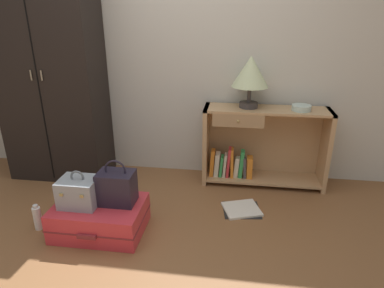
# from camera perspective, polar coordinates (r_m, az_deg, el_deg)

# --- Properties ---
(ground_plane) EXTENTS (9.00, 9.00, 0.00)m
(ground_plane) POSITION_cam_1_polar(r_m,az_deg,el_deg) (2.47, -9.61, -18.82)
(ground_plane) COLOR brown
(back_wall) EXTENTS (6.40, 0.10, 2.60)m
(back_wall) POSITION_cam_1_polar(r_m,az_deg,el_deg) (3.35, -3.23, 16.59)
(back_wall) COLOR beige
(back_wall) RESTS_ON ground_plane
(wardrobe) EXTENTS (0.95, 0.47, 2.14)m
(wardrobe) POSITION_cam_1_polar(r_m,az_deg,el_deg) (3.51, -22.94, 11.37)
(wardrobe) COLOR black
(wardrobe) RESTS_ON ground_plane
(bookshelf) EXTENTS (1.16, 0.33, 0.76)m
(bookshelf) POSITION_cam_1_polar(r_m,az_deg,el_deg) (3.30, 11.17, -0.50)
(bookshelf) COLOR tan
(bookshelf) RESTS_ON ground_plane
(table_lamp) EXTENTS (0.33, 0.33, 0.47)m
(table_lamp) POSITION_cam_1_polar(r_m,az_deg,el_deg) (3.10, 9.92, 11.80)
(table_lamp) COLOR #3D3838
(table_lamp) RESTS_ON bookshelf
(bowl) EXTENTS (0.17, 0.17, 0.05)m
(bowl) POSITION_cam_1_polar(r_m,az_deg,el_deg) (3.18, 18.09, 5.87)
(bowl) COLOR silver
(bowl) RESTS_ON bookshelf
(suitcase_large) EXTENTS (0.68, 0.49, 0.24)m
(suitcase_large) POSITION_cam_1_polar(r_m,az_deg,el_deg) (2.73, -15.34, -11.93)
(suitcase_large) COLOR #D1333D
(suitcase_large) RESTS_ON ground_plane
(train_case) EXTENTS (0.28, 0.23, 0.28)m
(train_case) POSITION_cam_1_polar(r_m,az_deg,el_deg) (2.65, -18.61, -7.71)
(train_case) COLOR #8E99A3
(train_case) RESTS_ON suitcase_large
(handbag) EXTENTS (0.27, 0.19, 0.35)m
(handbag) POSITION_cam_1_polar(r_m,az_deg,el_deg) (2.60, -12.66, -7.17)
(handbag) COLOR #231E2D
(handbag) RESTS_ON suitcase_large
(bottle) EXTENTS (0.06, 0.06, 0.21)m
(bottle) POSITION_cam_1_polar(r_m,az_deg,el_deg) (2.93, -24.77, -11.31)
(bottle) COLOR white
(bottle) RESTS_ON ground_plane
(open_book_on_floor) EXTENTS (0.37, 0.34, 0.02)m
(open_book_on_floor) POSITION_cam_1_polar(r_m,az_deg,el_deg) (2.97, 8.43, -10.92)
(open_book_on_floor) COLOR white
(open_book_on_floor) RESTS_ON ground_plane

